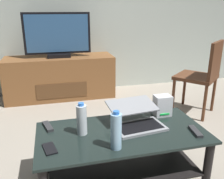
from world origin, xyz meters
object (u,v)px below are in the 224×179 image
(router_box, at_px, (162,105))
(media_cabinet, at_px, (60,77))
(laptop, at_px, (136,118))
(cell_phone, at_px, (50,149))
(television, at_px, (58,36))
(coffee_table, at_px, (122,148))
(tv_remote, at_px, (48,126))
(water_bottle_near, at_px, (82,119))
(water_bottle_far, at_px, (116,131))
(soundbar_remote, at_px, (195,131))
(dining_chair, at_px, (203,74))

(router_box, bearing_deg, media_cabinet, 112.04)
(laptop, xyz_separation_m, cell_phone, (-0.63, -0.18, -0.05))
(television, bearing_deg, media_cabinet, 90.00)
(coffee_table, xyz_separation_m, laptop, (0.13, 0.07, 0.19))
(tv_remote, bearing_deg, laptop, -25.41)
(laptop, relative_size, water_bottle_near, 1.74)
(water_bottle_far, xyz_separation_m, soundbar_remote, (0.60, 0.05, -0.11))
(tv_remote, bearing_deg, cell_phone, -102.62)
(laptop, height_order, router_box, router_box)
(media_cabinet, distance_m, laptop, 2.00)
(water_bottle_near, bearing_deg, tv_remote, 146.83)
(water_bottle_far, xyz_separation_m, tv_remote, (-0.42, 0.39, -0.11))
(water_bottle_far, bearing_deg, laptop, 49.26)
(television, height_order, cell_phone, television)
(media_cabinet, bearing_deg, dining_chair, -32.80)
(media_cabinet, bearing_deg, tv_remote, -95.52)
(laptop, xyz_separation_m, water_bottle_far, (-0.23, -0.27, 0.06))
(media_cabinet, xyz_separation_m, tv_remote, (-0.18, -1.82, 0.13))
(television, xyz_separation_m, tv_remote, (-0.18, -1.79, -0.46))
(television, height_order, soundbar_remote, television)
(water_bottle_near, xyz_separation_m, tv_remote, (-0.23, 0.15, -0.10))
(water_bottle_near, xyz_separation_m, cell_phone, (-0.22, -0.15, -0.10))
(coffee_table, xyz_separation_m, dining_chair, (1.29, 0.96, 0.23))
(media_cabinet, bearing_deg, laptop, -76.41)
(router_box, relative_size, cell_phone, 1.21)
(router_box, bearing_deg, tv_remote, 179.72)
(media_cabinet, distance_m, television, 0.59)
(coffee_table, bearing_deg, water_bottle_near, 171.37)
(dining_chair, height_order, cell_phone, dining_chair)
(water_bottle_near, height_order, soundbar_remote, water_bottle_near)
(router_box, distance_m, water_bottle_far, 0.63)
(tv_remote, bearing_deg, water_bottle_far, -57.64)
(media_cabinet, distance_m, water_bottle_near, 1.98)
(water_bottle_far, height_order, cell_phone, water_bottle_far)
(dining_chair, height_order, laptop, dining_chair)
(router_box, height_order, tv_remote, router_box)
(cell_phone, bearing_deg, laptop, 3.16)
(dining_chair, bearing_deg, laptop, -142.54)
(router_box, bearing_deg, dining_chair, 40.73)
(soundbar_remote, bearing_deg, television, 120.06)
(laptop, relative_size, soundbar_remote, 2.53)
(dining_chair, relative_size, tv_remote, 5.67)
(soundbar_remote, bearing_deg, media_cabinet, 119.86)
(water_bottle_far, xyz_separation_m, cell_phone, (-0.41, 0.09, -0.12))
(television, relative_size, cell_phone, 6.46)
(cell_phone, bearing_deg, tv_remote, 79.39)
(water_bottle_near, bearing_deg, coffee_table, -8.63)
(water_bottle_near, bearing_deg, media_cabinet, 91.71)
(media_cabinet, relative_size, water_bottle_far, 6.03)
(dining_chair, xyz_separation_m, water_bottle_far, (-1.39, -1.16, 0.02))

